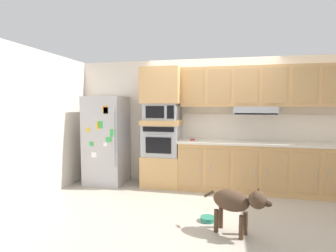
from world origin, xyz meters
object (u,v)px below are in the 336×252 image
(microwave, at_px, (162,112))
(dog_food_bowl, at_px, (208,219))
(refrigerator, at_px, (107,140))
(built_in_oven, at_px, (162,140))
(screwdriver, at_px, (193,140))
(dog, at_px, (237,202))

(microwave, distance_m, dog_food_bowl, 2.28)
(microwave, xyz_separation_m, dog_food_bowl, (1.00, -1.47, -1.43))
(dog_food_bowl, bearing_deg, refrigerator, 146.75)
(built_in_oven, bearing_deg, screwdriver, -4.75)
(built_in_oven, distance_m, dog, 2.30)
(dog, distance_m, dog_food_bowl, 0.61)
(screwdriver, bearing_deg, refrigerator, -179.46)
(refrigerator, relative_size, built_in_oven, 2.51)
(built_in_oven, bearing_deg, dog, -52.54)
(microwave, distance_m, screwdriver, 0.81)
(refrigerator, distance_m, screwdriver, 1.76)
(microwave, bearing_deg, refrigerator, -176.61)
(built_in_oven, relative_size, screwdriver, 4.15)
(refrigerator, bearing_deg, built_in_oven, 3.39)
(screwdriver, height_order, dog_food_bowl, screwdriver)
(refrigerator, relative_size, dog, 2.17)
(built_in_oven, xyz_separation_m, dog_food_bowl, (1.00, -1.47, -0.87))
(refrigerator, relative_size, screwdriver, 10.43)
(refrigerator, distance_m, dog, 3.08)
(dog, height_order, dog_food_bowl, dog)
(screwdriver, bearing_deg, dog, -66.57)
(screwdriver, height_order, dog, screwdriver)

